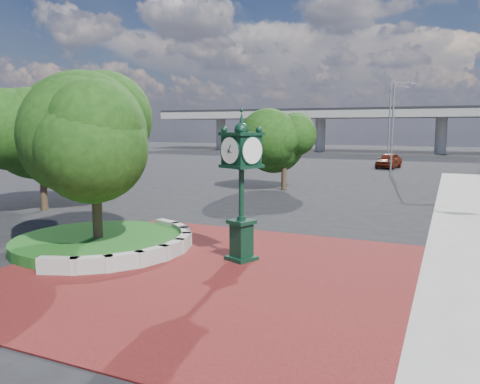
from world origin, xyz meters
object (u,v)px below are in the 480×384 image
post_clock (242,180)px  parked_car (389,160)px  street_lamp_near (395,122)px  street_lamp_far (391,121)px

post_clock → parked_car: size_ratio=1.03×
street_lamp_near → post_clock: bearing=-93.1°
street_lamp_near → street_lamp_far: (-1.42, 9.85, 0.26)m
post_clock → street_lamp_far: size_ratio=0.57×
street_lamp_near → street_lamp_far: 9.95m
street_lamp_near → street_lamp_far: size_ratio=0.95×
parked_car → street_lamp_near: street_lamp_near is taller
post_clock → street_lamp_far: (0.17, 38.77, 2.36)m
parked_car → street_lamp_near: size_ratio=0.58×
street_lamp_far → post_clock: bearing=-90.3°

